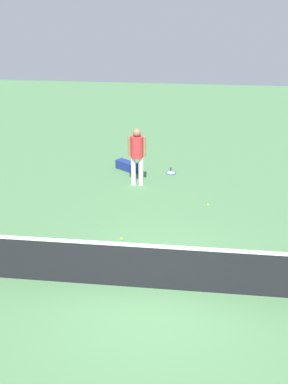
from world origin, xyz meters
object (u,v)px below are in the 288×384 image
(tennis_ball_by_net, at_px, (208,205))
(tennis_ball_midcourt, at_px, (163,247))
(equipment_bag, at_px, (127,166))
(tennis_ball_near_player, at_px, (121,239))
(tennis_racket_near_player, at_px, (171,172))
(player_near_side, at_px, (137,152))
(tennis_ball_baseline, at_px, (66,247))

(tennis_ball_by_net, height_order, tennis_ball_midcourt, same)
(equipment_bag, bearing_deg, tennis_ball_near_player, 96.93)
(tennis_racket_near_player, distance_m, equipment_bag, 1.41)
(tennis_ball_near_player, height_order, tennis_ball_midcourt, same)
(tennis_ball_midcourt, bearing_deg, tennis_racket_near_player, -88.82)
(tennis_ball_near_player, distance_m, tennis_ball_by_net, 2.81)
(tennis_ball_by_net, bearing_deg, tennis_ball_near_player, 44.77)
(tennis_racket_near_player, distance_m, tennis_ball_near_player, 4.26)
(tennis_ball_near_player, bearing_deg, player_near_side, -89.26)
(tennis_ball_by_net, relative_size, tennis_ball_midcourt, 1.00)
(tennis_ball_baseline, bearing_deg, tennis_ball_near_player, -157.75)
(tennis_ball_by_net, bearing_deg, player_near_side, -29.78)
(equipment_bag, bearing_deg, tennis_ball_midcourt, 108.26)
(tennis_racket_near_player, height_order, tennis_ball_by_net, tennis_ball_by_net)
(player_near_side, relative_size, equipment_bag, 2.07)
(tennis_ball_near_player, distance_m, tennis_ball_baseline, 1.27)
(tennis_ball_near_player, relative_size, tennis_ball_baseline, 1.00)
(tennis_ball_baseline, bearing_deg, player_near_side, -107.34)
(player_near_side, distance_m, tennis_racket_near_player, 1.70)
(tennis_ball_near_player, relative_size, tennis_ball_midcourt, 1.00)
(tennis_racket_near_player, distance_m, tennis_ball_baseline, 5.08)
(player_near_side, height_order, equipment_bag, player_near_side)
(tennis_racket_near_player, xyz_separation_m, tennis_ball_midcourt, (-0.09, 4.43, 0.02))
(tennis_ball_near_player, bearing_deg, tennis_ball_by_net, -135.23)
(player_near_side, distance_m, tennis_ball_by_net, 2.54)
(tennis_ball_by_net, distance_m, tennis_ball_midcourt, 2.46)
(tennis_ball_by_net, bearing_deg, tennis_ball_baseline, 37.82)
(tennis_ball_by_net, xyz_separation_m, tennis_ball_baseline, (3.17, 2.46, 0.00))
(tennis_ball_near_player, height_order, tennis_ball_by_net, same)
(player_near_side, relative_size, tennis_ball_by_net, 25.76)
(tennis_ball_midcourt, bearing_deg, equipment_bag, -71.74)
(tennis_racket_near_player, relative_size, tennis_ball_by_net, 8.96)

